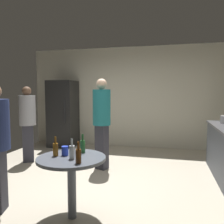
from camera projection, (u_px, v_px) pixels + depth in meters
name	position (u px, v px, depth m)	size (l,w,h in m)	color
ground_plane	(95.00, 183.00, 3.94)	(5.20, 5.20, 0.10)	#B2A893
wall_back	(125.00, 97.00, 6.37)	(5.32, 0.06, 2.70)	beige
refrigerator	(63.00, 114.00, 6.38)	(0.70, 0.68, 1.80)	black
foreground_table	(72.00, 166.00, 2.71)	(0.80, 0.80, 0.73)	#4C515B
beer_bottle_amber	(56.00, 149.00, 2.74)	(0.06, 0.06, 0.23)	#8C5919
beer_bottle_brown	(78.00, 155.00, 2.46)	(0.06, 0.06, 0.23)	#593314
beer_bottle_green	(83.00, 146.00, 2.89)	(0.06, 0.06, 0.23)	#26662D
beer_bottle_clear	(72.00, 152.00, 2.62)	(0.06, 0.06, 0.23)	silver
plastic_cup_blue	(65.00, 151.00, 2.76)	(0.08, 0.08, 0.11)	blue
person_in_teal_shirt	(102.00, 116.00, 4.45)	(0.44, 0.44, 1.74)	#2D2D38
person_in_gray_shirt	(27.00, 118.00, 4.91)	(0.47, 0.47, 1.61)	#2D2D38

